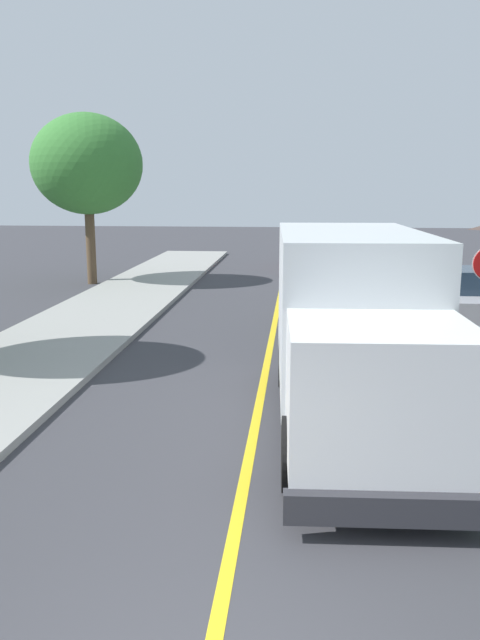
{
  "coord_description": "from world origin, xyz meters",
  "views": [
    {
      "loc": [
        0.69,
        -4.2,
        3.95
      ],
      "look_at": [
        -0.44,
        8.05,
        1.4
      ],
      "focal_mm": 36.29,
      "sensor_mm": 36.0,
      "label": 1
    }
  ],
  "objects_px": {
    "box_truck": "(353,321)",
    "parked_car_near": "(337,302)",
    "parked_car_mid": "(345,269)",
    "street_tree_down_block": "(87,164)",
    "parked_van_across": "(456,299)",
    "parked_car_furthest": "(332,241)",
    "parked_car_far": "(326,252)"
  },
  "relations": [
    {
      "from": "box_truck",
      "to": "parked_car_near",
      "type": "distance_m",
      "value": 7.38
    },
    {
      "from": "parked_car_mid",
      "to": "street_tree_down_block",
      "type": "bearing_deg",
      "value": 177.69
    },
    {
      "from": "parked_van_across",
      "to": "parked_car_furthest",
      "type": "bearing_deg",
      "value": 97.52
    },
    {
      "from": "parked_car_furthest",
      "to": "street_tree_down_block",
      "type": "distance_m",
      "value": 16.89
    },
    {
      "from": "parked_car_mid",
      "to": "parked_van_across",
      "type": "distance_m",
      "value": 7.16
    },
    {
      "from": "box_truck",
      "to": "street_tree_down_block",
      "type": "height_order",
      "value": "street_tree_down_block"
    },
    {
      "from": "parked_car_furthest",
      "to": "parked_van_across",
      "type": "height_order",
      "value": "same"
    },
    {
      "from": "box_truck",
      "to": "parked_car_near",
      "type": "bearing_deg",
      "value": 88.86
    },
    {
      "from": "box_truck",
      "to": "street_tree_down_block",
      "type": "relative_size",
      "value": 1.07
    },
    {
      "from": "parked_van_across",
      "to": "street_tree_down_block",
      "type": "height_order",
      "value": "street_tree_down_block"
    },
    {
      "from": "parked_car_mid",
      "to": "parked_car_furthest",
      "type": "bearing_deg",
      "value": 89.37
    },
    {
      "from": "parked_car_far",
      "to": "box_truck",
      "type": "bearing_deg",
      "value": -91.05
    },
    {
      "from": "parked_car_near",
      "to": "parked_car_far",
      "type": "xyz_separation_m",
      "value": [
        0.25,
        14.02,
        0.0
      ]
    },
    {
      "from": "parked_car_furthest",
      "to": "box_truck",
      "type": "bearing_deg",
      "value": -92.06
    },
    {
      "from": "parked_car_near",
      "to": "box_truck",
      "type": "bearing_deg",
      "value": -91.14
    },
    {
      "from": "parked_car_mid",
      "to": "street_tree_down_block",
      "type": "relative_size",
      "value": 0.66
    },
    {
      "from": "parked_car_far",
      "to": "street_tree_down_block",
      "type": "relative_size",
      "value": 0.65
    },
    {
      "from": "parked_van_across",
      "to": "street_tree_down_block",
      "type": "bearing_deg",
      "value": 151.64
    },
    {
      "from": "parked_car_mid",
      "to": "parked_car_far",
      "type": "xyz_separation_m",
      "value": [
        -0.47,
        6.55,
        0.0
      ]
    },
    {
      "from": "street_tree_down_block",
      "to": "parked_car_far",
      "type": "bearing_deg",
      "value": 32.02
    },
    {
      "from": "street_tree_down_block",
      "to": "parked_car_furthest",
      "type": "bearing_deg",
      "value": 50.57
    },
    {
      "from": "parked_car_far",
      "to": "street_tree_down_block",
      "type": "bearing_deg",
      "value": -147.98
    },
    {
      "from": "box_truck",
      "to": "parked_van_across",
      "type": "bearing_deg",
      "value": 66.21
    },
    {
      "from": "parked_car_near",
      "to": "parked_van_across",
      "type": "height_order",
      "value": "same"
    },
    {
      "from": "parked_car_mid",
      "to": "parked_van_across",
      "type": "xyz_separation_m",
      "value": [
        2.74,
        -6.61,
        0.0
      ]
    },
    {
      "from": "parked_car_near",
      "to": "parked_car_mid",
      "type": "distance_m",
      "value": 7.51
    },
    {
      "from": "street_tree_down_block",
      "to": "box_truck",
      "type": "bearing_deg",
      "value": -58.21
    },
    {
      "from": "parked_van_across",
      "to": "street_tree_down_block",
      "type": "distance_m",
      "value": 15.33
    },
    {
      "from": "parked_car_near",
      "to": "parked_car_furthest",
      "type": "height_order",
      "value": "same"
    },
    {
      "from": "parked_car_near",
      "to": "parked_car_far",
      "type": "height_order",
      "value": "same"
    },
    {
      "from": "parked_van_across",
      "to": "street_tree_down_block",
      "type": "relative_size",
      "value": 0.65
    },
    {
      "from": "parked_van_across",
      "to": "parked_car_near",
      "type": "bearing_deg",
      "value": -166.03
    }
  ]
}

